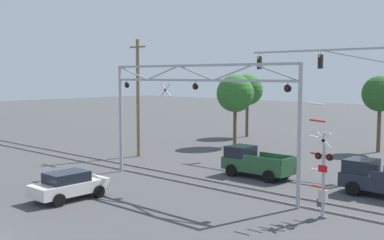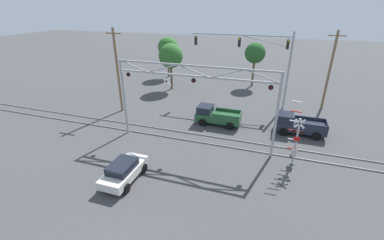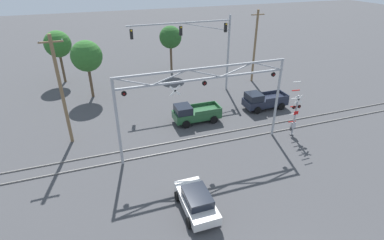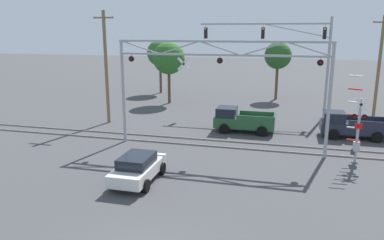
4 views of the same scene
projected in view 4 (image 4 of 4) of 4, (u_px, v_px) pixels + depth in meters
rail_track_near at (219, 147)px, 25.67m from camera, size 80.00×0.08×0.10m
rail_track_far at (223, 141)px, 27.02m from camera, size 80.00×0.08×0.10m
crossing_gantry at (219, 72)px, 24.21m from camera, size 13.91×0.26×7.21m
crossing_signal_mast at (357, 131)px, 22.21m from camera, size 1.25×0.35×5.33m
traffic_signal_span at (296, 48)px, 33.74m from camera, size 11.84×0.39×9.00m
pickup_truck_lead at (241, 120)px, 29.47m from camera, size 4.66×2.17×1.91m
pickup_truck_following at (350, 125)px, 27.87m from camera, size 4.73×2.17×1.91m
sedan_waiting at (138, 168)px, 19.73m from camera, size 2.04×4.07×1.50m
utility_pole_left at (106, 66)px, 31.52m from camera, size 1.80×0.28×9.44m
utility_pole_right at (379, 66)px, 33.73m from camera, size 1.80×0.28×9.13m
background_tree_beyond_span at (278, 56)px, 42.53m from camera, size 3.06×3.06×6.56m
background_tree_far_left_verge at (160, 53)px, 46.94m from camera, size 3.32×3.32×6.71m
background_tree_far_right_verge at (169, 58)px, 40.18m from camera, size 3.47×3.47×6.65m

